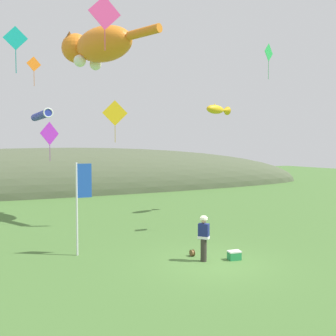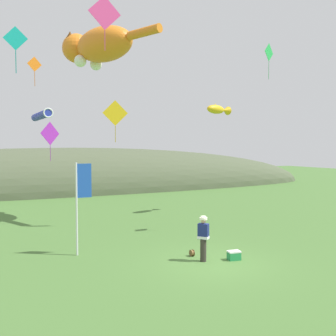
{
  "view_description": "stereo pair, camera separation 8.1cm",
  "coord_description": "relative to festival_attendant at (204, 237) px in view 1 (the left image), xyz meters",
  "views": [
    {
      "loc": [
        -7.62,
        -11.96,
        4.4
      ],
      "look_at": [
        0.0,
        4.0,
        3.46
      ],
      "focal_mm": 40.0,
      "sensor_mm": 36.0,
      "label": 1
    },
    {
      "loc": [
        -7.55,
        -12.0,
        4.4
      ],
      "look_at": [
        0.0,
        4.0,
        3.46
      ],
      "focal_mm": 40.0,
      "sensor_mm": 36.0,
      "label": 2
    }
  ],
  "objects": [
    {
      "name": "kite_tube_streamer",
      "position": [
        -5.21,
        6.15,
        4.99
      ],
      "size": [
        0.65,
        3.08,
        0.44
      ],
      "color": "#2633A5"
    },
    {
      "name": "kite_giant_cat",
      "position": [
        -1.33,
        10.49,
        9.69
      ],
      "size": [
        4.2,
        7.43,
        2.43
      ],
      "color": "orange"
    },
    {
      "name": "festival_banner_pole",
      "position": [
        -4.11,
        2.93,
        1.55
      ],
      "size": [
        0.66,
        0.08,
        3.82
      ],
      "color": "silver",
      "rests_on": "ground"
    },
    {
      "name": "kite_diamond_violet",
      "position": [
        -4.36,
        9.64,
        4.27
      ],
      "size": [
        1.13,
        0.72,
        2.22
      ],
      "color": "purple"
    },
    {
      "name": "ground_plane",
      "position": [
        0.18,
        -0.39,
        -0.95
      ],
      "size": [
        120.0,
        120.0,
        0.0
      ],
      "primitive_type": "plane",
      "color": "#477033"
    },
    {
      "name": "kite_spool",
      "position": [
        -0.07,
        0.79,
        -0.82
      ],
      "size": [
        0.13,
        0.27,
        0.27
      ],
      "color": "olive",
      "rests_on": "ground"
    },
    {
      "name": "distant_hill_ridge",
      "position": [
        0.18,
        26.85,
        -0.95
      ],
      "size": [
        60.2,
        11.18,
        8.93
      ],
      "color": "#4C563D",
      "rests_on": "ground"
    },
    {
      "name": "kite_diamond_green",
      "position": [
        5.4,
        2.72,
        8.25
      ],
      "size": [
        0.82,
        0.37,
        1.79
      ],
      "color": "green"
    },
    {
      "name": "kite_diamond_pink",
      "position": [
        -2.66,
        4.23,
        9.48
      ],
      "size": [
        1.52,
        0.05,
        2.42
      ],
      "color": "#E53F8C"
    },
    {
      "name": "kite_diamond_orange",
      "position": [
        -4.83,
        12.53,
        8.66
      ],
      "size": [
        0.9,
        0.28,
        1.83
      ],
      "color": "orange"
    },
    {
      "name": "picnic_cooler",
      "position": [
        1.19,
        -0.36,
        -0.77
      ],
      "size": [
        0.53,
        0.4,
        0.36
      ],
      "color": "#268C4C",
      "rests_on": "ground"
    },
    {
      "name": "kite_diamond_teal",
      "position": [
        -6.41,
        3.85,
        7.79
      ],
      "size": [
        0.93,
        0.23,
        1.85
      ],
      "color": "#19BFBF"
    },
    {
      "name": "kite_diamond_gold",
      "position": [
        -1.26,
        7.27,
        5.34
      ],
      "size": [
        1.36,
        0.26,
        2.28
      ],
      "color": "yellow"
    },
    {
      "name": "kite_fish_windsock",
      "position": [
        6.48,
        9.06,
        6.05
      ],
      "size": [
        2.3,
        1.33,
        0.68
      ],
      "color": "gold"
    },
    {
      "name": "festival_attendant",
      "position": [
        0.0,
        0.0,
        0.0
      ],
      "size": [
        0.47,
        0.49,
        1.77
      ],
      "color": "#332D28",
      "rests_on": "ground"
    }
  ]
}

